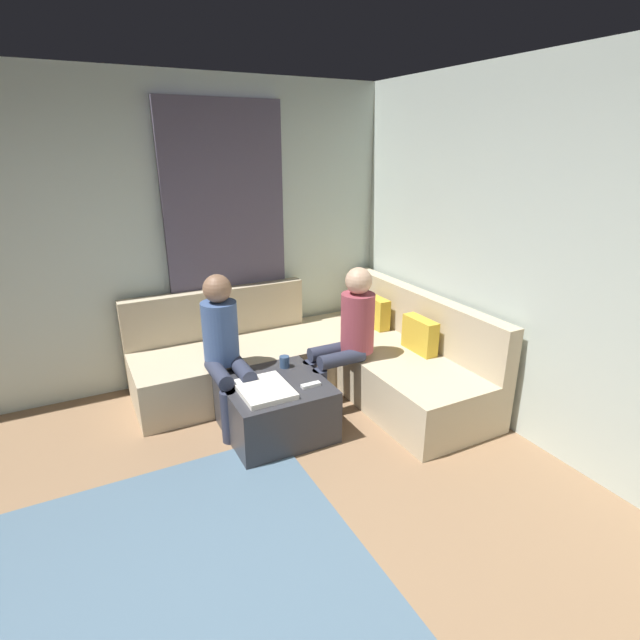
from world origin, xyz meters
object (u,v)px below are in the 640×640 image
object	(u,v)px
person_on_couch_back	(347,333)
person_on_couch_side	(225,345)
sectional_couch	(321,360)
coffee_mug	(284,362)
ottoman	(275,407)
game_remote	(311,385)

from	to	relation	value
person_on_couch_back	person_on_couch_side	xyz separation A→B (m)	(-0.21, -0.98, 0.00)
sectional_couch	coffee_mug	xyz separation A→B (m)	(0.26, -0.47, 0.19)
ottoman	person_on_couch_back	size ratio (longest dim) A/B	0.63
game_remote	person_on_couch_side	distance (m)	0.75
sectional_couch	ottoman	distance (m)	0.82
game_remote	person_on_couch_back	size ratio (longest dim) A/B	0.12
coffee_mug	ottoman	bearing A→B (deg)	-39.29
person_on_couch_side	ottoman	bearing A→B (deg)	128.94
sectional_couch	person_on_couch_back	xyz separation A→B (m)	(0.36, 0.06, 0.38)
person_on_couch_back	person_on_couch_side	distance (m)	1.00
sectional_couch	person_on_couch_back	size ratio (longest dim) A/B	2.12
ottoman	person_on_couch_back	bearing A→B (deg)	99.95
sectional_couch	ottoman	xyz separation A→B (m)	(0.48, -0.65, -0.07)
coffee_mug	person_on_couch_side	bearing A→B (deg)	-104.27
coffee_mug	person_on_couch_back	xyz separation A→B (m)	(0.10, 0.53, 0.19)
coffee_mug	game_remote	distance (m)	0.40
ottoman	game_remote	world-z (taller)	game_remote
ottoman	person_on_couch_side	distance (m)	0.62
sectional_couch	game_remote	world-z (taller)	sectional_couch
sectional_couch	coffee_mug	bearing A→B (deg)	-61.08
game_remote	coffee_mug	bearing A→B (deg)	-174.29
person_on_couch_side	person_on_couch_back	bearing A→B (deg)	167.90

